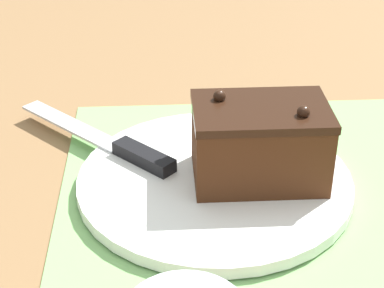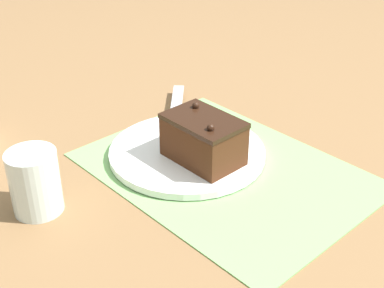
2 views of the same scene
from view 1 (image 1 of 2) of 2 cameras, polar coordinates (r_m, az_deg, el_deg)
ground_plane at (r=0.67m, az=8.52°, el=-3.07°), size 3.00×3.00×0.00m
placemat_woven at (r=0.66m, az=8.53°, el=-2.92°), size 0.46×0.34×0.00m
cake_plate at (r=0.64m, az=2.01°, el=-3.34°), size 0.27×0.27×0.01m
chocolate_cake at (r=0.62m, az=6.03°, el=0.14°), size 0.13×0.09×0.09m
serving_knife at (r=0.68m, az=-6.60°, el=-0.13°), size 0.18×0.18×0.01m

